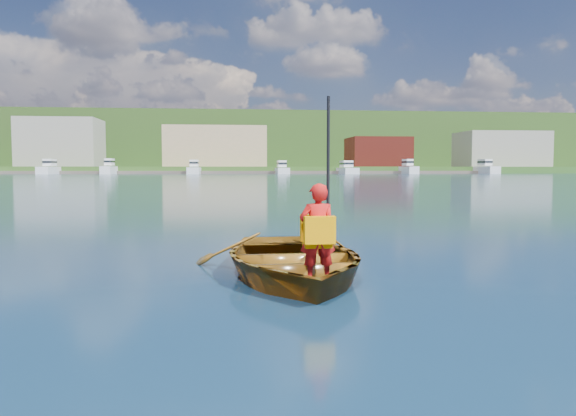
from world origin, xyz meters
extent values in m
plane|color=#132B49|center=(0.00, 0.00, 0.00)|extent=(600.00, 600.00, 0.00)
imported|color=brown|center=(0.41, 0.58, 0.21)|extent=(2.67, 3.63, 0.73)
imported|color=red|center=(0.60, -0.31, 0.65)|extent=(0.41, 0.28, 1.10)
cube|color=#E99300|center=(0.61, -0.43, 0.70)|extent=(0.34, 0.12, 0.30)
cube|color=#E99300|center=(0.60, -0.19, 0.70)|extent=(0.34, 0.10, 0.30)
cube|color=#E99300|center=(0.60, -0.31, 0.52)|extent=(0.31, 0.23, 0.05)
cylinder|color=black|center=(0.75, -0.16, 1.14)|extent=(0.04, 0.04, 2.07)
cube|color=#334C1E|center=(0.00, 190.00, 1.00)|extent=(400.00, 80.00, 2.00)
cube|color=#26491C|center=(0.00, 240.00, 11.00)|extent=(400.00, 100.00, 22.00)
cube|color=brown|center=(-4.88, 148.00, 0.40)|extent=(160.04, 6.62, 0.80)
cube|color=gray|center=(-50.00, 165.00, 9.00)|extent=(22.00, 16.00, 14.00)
cube|color=tan|center=(-5.00, 165.00, 8.00)|extent=(30.00, 16.00, 12.00)
cube|color=maroon|center=(45.00, 165.00, 6.50)|extent=(18.00, 16.00, 9.00)
cube|color=gray|center=(85.00, 165.00, 7.50)|extent=(26.00, 16.00, 11.00)
cube|color=white|center=(-46.96, 143.00, 0.85)|extent=(3.05, 10.88, 2.11)
cube|color=white|center=(-46.96, 144.09, 3.01)|extent=(2.13, 4.90, 1.80)
cube|color=black|center=(-46.96, 144.09, 3.11)|extent=(2.19, 5.11, 0.50)
cube|color=white|center=(-31.92, 143.00, 0.90)|extent=(2.66, 9.51, 2.25)
cube|color=white|center=(-31.92, 143.95, 3.15)|extent=(1.86, 4.28, 1.80)
cube|color=black|center=(-31.92, 143.95, 3.25)|extent=(1.92, 4.47, 0.50)
cube|color=white|center=(-10.09, 143.00, 0.78)|extent=(3.14, 11.22, 1.96)
cube|color=white|center=(-10.09, 144.12, 2.86)|extent=(2.20, 5.05, 1.80)
cube|color=black|center=(-10.09, 144.12, 2.96)|extent=(2.26, 5.28, 0.50)
cube|color=white|center=(13.15, 143.00, 0.72)|extent=(3.15, 11.24, 1.80)
cube|color=white|center=(13.15, 144.12, 2.70)|extent=(2.20, 5.06, 1.80)
cube|color=black|center=(13.15, 144.12, 2.80)|extent=(2.27, 5.28, 0.50)
cube|color=white|center=(30.85, 143.00, 0.72)|extent=(3.73, 13.32, 1.80)
cube|color=white|center=(30.85, 144.33, 2.70)|extent=(2.61, 5.99, 1.80)
cube|color=black|center=(30.85, 144.33, 2.80)|extent=(2.69, 6.26, 0.50)
cube|color=white|center=(47.90, 143.00, 0.89)|extent=(2.73, 9.77, 2.23)
cube|color=white|center=(47.90, 143.98, 3.13)|extent=(1.91, 4.39, 1.80)
cube|color=black|center=(47.90, 143.98, 3.23)|extent=(1.97, 4.59, 0.50)
cube|color=white|center=(70.08, 143.00, 0.91)|extent=(3.04, 10.86, 2.27)
cube|color=white|center=(70.08, 144.09, 3.17)|extent=(2.13, 4.89, 1.80)
cube|color=black|center=(70.08, 144.09, 3.27)|extent=(2.19, 5.10, 0.50)
cylinder|color=#382314|center=(-97.34, 259.84, 17.28)|extent=(0.80, 0.80, 2.63)
sphere|color=#195C1B|center=(-97.34, 259.84, 20.79)|extent=(4.91, 4.91, 4.91)
cylinder|color=#382314|center=(-36.54, 274.21, 20.69)|extent=(0.80, 0.80, 3.70)
sphere|color=#195C1B|center=(-36.54, 274.21, 25.62)|extent=(6.90, 6.90, 6.90)
cylinder|color=#382314|center=(29.88, 224.15, 10.11)|extent=(0.80, 0.80, 2.56)
sphere|color=#195C1B|center=(29.88, 224.15, 13.53)|extent=(4.79, 4.79, 4.79)
cylinder|color=#382314|center=(-26.27, 225.03, 10.58)|extent=(0.80, 0.80, 3.15)
sphere|color=#195C1B|center=(-26.27, 225.03, 14.79)|extent=(5.89, 5.89, 5.89)
cylinder|color=#382314|center=(7.04, 208.89, 7.67)|extent=(0.80, 0.80, 3.80)
sphere|color=#195C1B|center=(7.04, 208.89, 12.74)|extent=(7.08, 7.08, 7.08)
cylinder|color=#382314|center=(121.09, 252.11, 15.71)|extent=(0.80, 0.80, 2.57)
sphere|color=#195C1B|center=(121.09, 252.11, 19.14)|extent=(4.81, 4.81, 4.81)
cylinder|color=#382314|center=(-57.57, 214.47, 8.23)|extent=(0.80, 0.80, 2.68)
sphere|color=#195C1B|center=(-57.57, 214.47, 11.80)|extent=(5.00, 5.00, 5.00)
cylinder|color=#382314|center=(64.97, 204.15, 6.12)|extent=(0.80, 0.80, 2.57)
sphere|color=#195C1B|center=(64.97, 204.15, 9.54)|extent=(4.80, 4.80, 4.80)
cylinder|color=#382314|center=(26.54, 200.33, 5.77)|extent=(0.80, 0.80, 3.41)
sphere|color=#195C1B|center=(26.54, 200.33, 10.32)|extent=(6.36, 6.36, 6.36)
cylinder|color=#382314|center=(27.71, 277.19, 21.43)|extent=(0.80, 0.80, 3.99)
sphere|color=#195C1B|center=(27.71, 277.19, 26.75)|extent=(7.44, 7.44, 7.44)
cylinder|color=#382314|center=(-88.67, 242.77, 14.11)|extent=(0.80, 0.80, 3.11)
sphere|color=#195C1B|center=(-88.67, 242.77, 18.26)|extent=(5.81, 5.81, 5.81)
cylinder|color=#382314|center=(68.10, 260.16, 17.54)|extent=(0.80, 0.80, 3.02)
sphere|color=#195C1B|center=(68.10, 260.16, 21.58)|extent=(5.64, 5.64, 5.64)
cylinder|color=#382314|center=(121.34, 269.33, 19.78)|extent=(0.80, 0.80, 3.82)
sphere|color=#195C1B|center=(121.34, 269.33, 24.87)|extent=(7.13, 7.13, 7.13)
camera|label=1|loc=(-0.34, -6.41, 1.36)|focal=35.00mm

